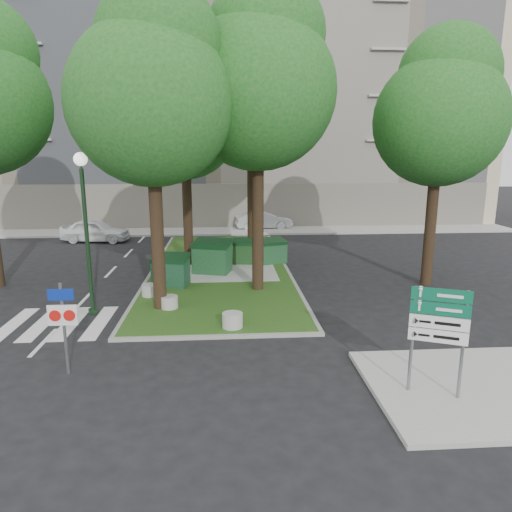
{
  "coord_description": "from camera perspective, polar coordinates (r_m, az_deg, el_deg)",
  "views": [
    {
      "loc": [
        0.74,
        -12.61,
        5.3
      ],
      "look_at": [
        1.75,
        1.97,
        2.0
      ],
      "focal_mm": 32.0,
      "sensor_mm": 36.0,
      "label": 1
    }
  ],
  "objects": [
    {
      "name": "car_white",
      "position": [
        29.56,
        -19.45,
        3.02
      ],
      "size": [
        4.23,
        2.08,
        1.39
      ],
      "primitive_type": "imported",
      "rotation": [
        0.0,
        0.0,
        1.46
      ],
      "color": "white",
      "rests_on": "ground"
    },
    {
      "name": "sidewalk_corner",
      "position": [
        11.98,
        26.18,
        -14.6
      ],
      "size": [
        5.0,
        4.0,
        0.12
      ],
      "primitive_type": "cube",
      "color": "#999993",
      "rests_on": "ground"
    },
    {
      "name": "directional_sign",
      "position": [
        10.56,
        21.87,
        -8.0
      ],
      "size": [
        1.13,
        0.51,
        2.42
      ],
      "rotation": [
        0.0,
        0.0,
        -0.4
      ],
      "color": "slate",
      "rests_on": "sidewalk_corner"
    },
    {
      "name": "ground",
      "position": [
        13.69,
        -6.87,
        -10.14
      ],
      "size": [
        120.0,
        120.0,
        0.0
      ],
      "primitive_type": "plane",
      "color": "black",
      "rests_on": "ground"
    },
    {
      "name": "median_island",
      "position": [
        21.26,
        -4.5,
        -1.59
      ],
      "size": [
        6.0,
        16.0,
        0.12
      ],
      "primitive_type": "cube",
      "color": "#1D4614",
      "rests_on": "ground"
    },
    {
      "name": "median_kerb",
      "position": [
        21.27,
        -4.5,
        -1.61
      ],
      "size": [
        6.3,
        16.3,
        0.1
      ],
      "primitive_type": "cube",
      "color": "gray",
      "rests_on": "ground"
    },
    {
      "name": "dumpster_c",
      "position": [
        21.94,
        -1.2,
        0.59
      ],
      "size": [
        1.35,
        1.0,
        1.19
      ],
      "rotation": [
        0.0,
        0.0,
        -0.09
      ],
      "color": "#0F3510",
      "rests_on": "median_island"
    },
    {
      "name": "car_silver",
      "position": [
        32.56,
        0.93,
        4.51
      ],
      "size": [
        4.11,
        1.81,
        1.31
      ],
      "primitive_type": "imported",
      "rotation": [
        0.0,
        0.0,
        1.68
      ],
      "color": "#AEB1B6",
      "rests_on": "ground"
    },
    {
      "name": "tree_median_mid",
      "position": [
        21.79,
        -8.69,
        17.0
      ],
      "size": [
        4.8,
        4.8,
        9.99
      ],
      "color": "black",
      "rests_on": "ground"
    },
    {
      "name": "bollard_mid",
      "position": [
        15.95,
        -10.77,
        -5.67
      ],
      "size": [
        0.58,
        0.58,
        0.42
      ],
      "primitive_type": "cylinder",
      "color": "#9C9B97",
      "rests_on": "median_island"
    },
    {
      "name": "street_lamp",
      "position": [
        15.69,
        -20.58,
        4.78
      ],
      "size": [
        0.42,
        0.42,
        5.33
      ],
      "color": "black",
      "rests_on": "ground"
    },
    {
      "name": "dumpster_b",
      "position": [
        20.23,
        -5.5,
        -0.09
      ],
      "size": [
        1.86,
        1.53,
        1.49
      ],
      "rotation": [
        0.0,
        0.0,
        -0.29
      ],
      "color": "#123F1D",
      "rests_on": "median_island"
    },
    {
      "name": "litter_bin",
      "position": [
        24.25,
        -0.35,
        1.16
      ],
      "size": [
        0.37,
        0.37,
        0.64
      ],
      "primitive_type": "cylinder",
      "color": "gold",
      "rests_on": "median_island"
    },
    {
      "name": "tree_median_near_left",
      "position": [
        15.45,
        -12.72,
        19.93
      ],
      "size": [
        5.2,
        5.2,
        10.53
      ],
      "color": "black",
      "rests_on": "ground"
    },
    {
      "name": "dumpster_a",
      "position": [
        18.47,
        -10.61,
        -1.79
      ],
      "size": [
        1.56,
        1.24,
        1.29
      ],
      "rotation": [
        0.0,
        0.0,
        -0.21
      ],
      "color": "#0E341D",
      "rests_on": "median_island"
    },
    {
      "name": "tree_median_far",
      "position": [
        24.9,
        -0.4,
        19.68
      ],
      "size": [
        5.8,
        5.8,
        11.93
      ],
      "color": "black",
      "rests_on": "ground"
    },
    {
      "name": "bollard_left",
      "position": [
        17.42,
        -13.12,
        -4.18
      ],
      "size": [
        0.6,
        0.6,
        0.43
      ],
      "primitive_type": "cylinder",
      "color": "#9A9A95",
      "rests_on": "median_island"
    },
    {
      "name": "traffic_sign_pole",
      "position": [
        11.92,
        -22.97,
        -6.98
      ],
      "size": [
        0.69,
        0.07,
        2.32
      ],
      "rotation": [
        0.0,
        0.0,
        -0.01
      ],
      "color": "slate",
      "rests_on": "ground"
    },
    {
      "name": "apartment_building",
      "position": [
        38.71,
        -5.28,
        16.66
      ],
      "size": [
        41.0,
        12.0,
        16.0
      ],
      "primitive_type": "cube",
      "color": "#C2AF91",
      "rests_on": "ground"
    },
    {
      "name": "zebra_crossing",
      "position": [
        15.72,
        -20.51,
        -7.8
      ],
      "size": [
        5.0,
        3.0,
        0.01
      ],
      "primitive_type": "cube",
      "color": "silver",
      "rests_on": "ground"
    },
    {
      "name": "tree_street_right",
      "position": [
        19.61,
        22.23,
        16.74
      ],
      "size": [
        5.0,
        5.0,
        10.06
      ],
      "color": "black",
      "rests_on": "ground"
    },
    {
      "name": "bollard_right",
      "position": [
        14.01,
        -2.96,
        -8.01
      ],
      "size": [
        0.62,
        0.62,
        0.45
      ],
      "primitive_type": "cylinder",
      "color": "#9FA09B",
      "rests_on": "median_island"
    },
    {
      "name": "building_sidewalk",
      "position": [
        31.55,
        -5.27,
        3.1
      ],
      "size": [
        42.0,
        3.0,
        0.12
      ],
      "primitive_type": "cube",
      "color": "#999993",
      "rests_on": "ground"
    },
    {
      "name": "dumpster_d",
      "position": [
        21.99,
        2.01,
        0.62
      ],
      "size": [
        1.5,
        1.26,
        1.2
      ],
      "rotation": [
        0.0,
        0.0,
        0.32
      ],
      "color": "#123D1D",
      "rests_on": "median_island"
    },
    {
      "name": "tree_median_near_right",
      "position": [
        17.43,
        0.55,
        21.59
      ],
      "size": [
        5.6,
        5.6,
        11.46
      ],
      "color": "black",
      "rests_on": "ground"
    }
  ]
}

